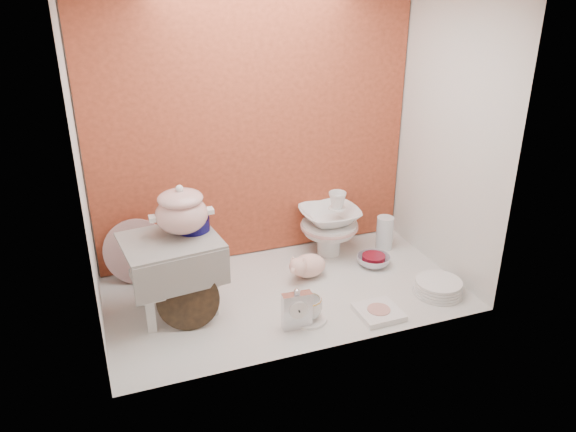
% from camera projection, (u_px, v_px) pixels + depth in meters
% --- Properties ---
extents(ground, '(1.80, 1.80, 0.00)m').
position_uv_depth(ground, '(286.00, 292.00, 2.91)').
color(ground, silver).
rests_on(ground, ground).
extents(niche_shell, '(1.86, 1.03, 1.53)m').
position_uv_depth(niche_shell, '(273.00, 106.00, 2.69)').
color(niche_shell, '#BD4F2F').
rests_on(niche_shell, ground).
extents(step_stool, '(0.48, 0.42, 0.38)m').
position_uv_depth(step_stool, '(173.00, 275.00, 2.69)').
color(step_stool, silver).
rests_on(step_stool, ground).
extents(soup_tureen, '(0.29, 0.29, 0.25)m').
position_uv_depth(soup_tureen, '(181.00, 210.00, 2.62)').
color(soup_tureen, white).
rests_on(soup_tureen, step_stool).
extents(cobalt_bowl, '(0.18, 0.18, 0.06)m').
position_uv_depth(cobalt_bowl, '(193.00, 224.00, 2.70)').
color(cobalt_bowl, '#0D094A').
rests_on(cobalt_bowl, step_stool).
extents(floral_platter, '(0.36, 0.18, 0.35)m').
position_uv_depth(floral_platter, '(137.00, 252.00, 2.95)').
color(floral_platter, white).
rests_on(floral_platter, ground).
extents(blue_white_vase, '(0.24, 0.24, 0.25)m').
position_uv_depth(blue_white_vase, '(160.00, 257.00, 3.00)').
color(blue_white_vase, silver).
rests_on(blue_white_vase, ground).
extents(lacquer_tray, '(0.30, 0.13, 0.28)m').
position_uv_depth(lacquer_tray, '(188.00, 300.00, 2.58)').
color(lacquer_tray, black).
rests_on(lacquer_tray, ground).
extents(mantel_clock, '(0.14, 0.06, 0.20)m').
position_uv_depth(mantel_clock, '(297.00, 309.00, 2.59)').
color(mantel_clock, silver).
rests_on(mantel_clock, ground).
extents(plush_pig, '(0.26, 0.19, 0.14)m').
position_uv_depth(plush_pig, '(309.00, 265.00, 3.02)').
color(plush_pig, beige).
rests_on(plush_pig, ground).
extents(teacup_saucer, '(0.22, 0.22, 0.01)m').
position_uv_depth(teacup_saucer, '(308.00, 318.00, 2.69)').
color(teacup_saucer, white).
rests_on(teacup_saucer, ground).
extents(gold_rim_teacup, '(0.15, 0.15, 0.10)m').
position_uv_depth(gold_rim_teacup, '(308.00, 307.00, 2.66)').
color(gold_rim_teacup, white).
rests_on(gold_rim_teacup, teacup_saucer).
extents(lattice_dish, '(0.20, 0.20, 0.03)m').
position_uv_depth(lattice_dish, '(379.00, 312.00, 2.72)').
color(lattice_dish, white).
rests_on(lattice_dish, ground).
extents(dinner_plate_stack, '(0.31, 0.31, 0.07)m').
position_uv_depth(dinner_plate_stack, '(438.00, 287.00, 2.88)').
color(dinner_plate_stack, white).
rests_on(dinner_plate_stack, ground).
extents(crystal_bowl, '(0.22, 0.22, 0.06)m').
position_uv_depth(crystal_bowl, '(373.00, 261.00, 3.16)').
color(crystal_bowl, silver).
rests_on(crystal_bowl, ground).
extents(clear_glass_vase, '(0.12, 0.12, 0.20)m').
position_uv_depth(clear_glass_vase, '(385.00, 233.00, 3.33)').
color(clear_glass_vase, silver).
rests_on(clear_glass_vase, ground).
extents(porcelain_tower, '(0.36, 0.36, 0.38)m').
position_uv_depth(porcelain_tower, '(329.00, 223.00, 3.23)').
color(porcelain_tower, white).
rests_on(porcelain_tower, ground).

